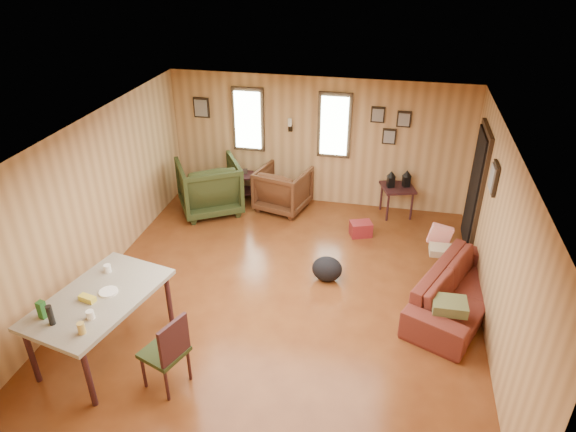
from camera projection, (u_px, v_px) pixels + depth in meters
name	position (u px, v px, depth m)	size (l,w,h in m)	color
room	(298.00, 212.00, 7.05)	(5.54, 6.04, 2.44)	brown
sofa	(462.00, 284.00, 6.91)	(2.10, 0.61, 0.82)	maroon
recliner_brown	(283.00, 187.00, 9.50)	(0.87, 0.81, 0.89)	#4E2B17
recliner_green	(209.00, 184.00, 9.38)	(1.05, 0.99, 1.08)	#2B3518
end_table	(241.00, 182.00, 9.91)	(0.61, 0.58, 0.63)	#3A191B
side_table	(398.00, 185.00, 9.21)	(0.69, 0.69, 0.88)	#3A191B
cooler	(361.00, 229.00, 8.78)	(0.42, 0.36, 0.25)	maroon
backpack	(327.00, 269.00, 7.61)	(0.51, 0.42, 0.39)	black
sofa_pillows	(445.00, 271.00, 7.02)	(0.46, 1.81, 0.38)	brown
dining_table	(98.00, 302.00, 6.00)	(1.32, 1.83, 1.09)	gray
dining_chair	(168.00, 350.00, 5.64)	(0.57, 0.57, 0.98)	#2B3518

